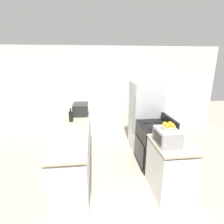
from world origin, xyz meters
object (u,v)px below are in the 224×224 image
(pantry_cabinet, at_px, (104,101))
(microwave, at_px, (81,109))
(wine_bottle, at_px, (71,116))
(toaster_oven, at_px, (167,137))
(refrigerator, at_px, (145,116))
(stove, at_px, (154,144))
(fruit_bowl, at_px, (169,126))

(pantry_cabinet, xyz_separation_m, microwave, (-0.65, -0.86, 0.00))
(microwave, relative_size, wine_bottle, 1.67)
(wine_bottle, relative_size, toaster_oven, 0.69)
(refrigerator, height_order, microwave, refrigerator)
(pantry_cabinet, relative_size, toaster_oven, 4.73)
(pantry_cabinet, bearing_deg, microwave, -127.04)
(stove, distance_m, refrigerator, 0.91)
(refrigerator, relative_size, microwave, 3.34)
(pantry_cabinet, height_order, wine_bottle, pantry_cabinet)
(wine_bottle, bearing_deg, fruit_bowl, -37.55)
(pantry_cabinet, bearing_deg, stove, -62.27)
(fruit_bowl, bearing_deg, refrigerator, 85.03)
(microwave, distance_m, toaster_oven, 2.29)
(refrigerator, bearing_deg, microwave, 176.52)
(refrigerator, xyz_separation_m, microwave, (-1.61, 0.10, 0.20))
(refrigerator, bearing_deg, wine_bottle, -167.38)
(toaster_oven, distance_m, fruit_bowl, 0.17)
(pantry_cabinet, distance_m, fruit_bowl, 2.75)
(pantry_cabinet, distance_m, refrigerator, 1.37)
(stove, bearing_deg, fruit_bowl, -98.00)
(refrigerator, height_order, fruit_bowl, refrigerator)
(refrigerator, height_order, wine_bottle, refrigerator)
(pantry_cabinet, distance_m, wine_bottle, 1.59)
(pantry_cabinet, relative_size, fruit_bowl, 9.43)
(microwave, xyz_separation_m, wine_bottle, (-0.18, -0.50, -0.02))
(microwave, distance_m, fruit_bowl, 2.29)
(refrigerator, xyz_separation_m, fruit_bowl, (-0.14, -1.66, 0.36))
(pantry_cabinet, height_order, microwave, pantry_cabinet)
(stove, relative_size, wine_bottle, 3.53)
(stove, distance_m, wine_bottle, 1.90)
(fruit_bowl, bearing_deg, stove, 82.00)
(fruit_bowl, bearing_deg, microwave, 129.68)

